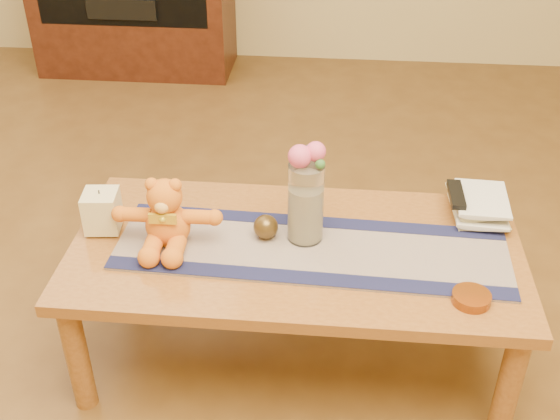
# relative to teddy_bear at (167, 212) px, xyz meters

# --- Properties ---
(floor) EXTENTS (5.50, 5.50, 0.00)m
(floor) POSITION_rel_teddy_bear_xyz_m (0.39, 0.02, -0.56)
(floor) COLOR #573818
(floor) RESTS_ON ground
(coffee_table_top) EXTENTS (1.40, 0.70, 0.04)m
(coffee_table_top) POSITION_rel_teddy_bear_xyz_m (0.39, 0.02, -0.13)
(coffee_table_top) COLOR brown
(coffee_table_top) RESTS_ON floor
(table_leg_fl) EXTENTS (0.07, 0.07, 0.41)m
(table_leg_fl) POSITION_rel_teddy_bear_xyz_m (-0.25, -0.27, -0.36)
(table_leg_fl) COLOR brown
(table_leg_fl) RESTS_ON floor
(table_leg_fr) EXTENTS (0.07, 0.07, 0.41)m
(table_leg_fr) POSITION_rel_teddy_bear_xyz_m (1.03, -0.27, -0.36)
(table_leg_fr) COLOR brown
(table_leg_fr) RESTS_ON floor
(table_leg_bl) EXTENTS (0.07, 0.07, 0.41)m
(table_leg_bl) POSITION_rel_teddy_bear_xyz_m (-0.25, 0.31, -0.36)
(table_leg_bl) COLOR brown
(table_leg_bl) RESTS_ON floor
(table_leg_br) EXTENTS (0.07, 0.07, 0.41)m
(table_leg_br) POSITION_rel_teddy_bear_xyz_m (1.03, 0.31, -0.36)
(table_leg_br) COLOR brown
(table_leg_br) RESTS_ON floor
(persian_runner) EXTENTS (1.21, 0.39, 0.01)m
(persian_runner) POSITION_rel_teddy_bear_xyz_m (0.44, 0.00, -0.11)
(persian_runner) COLOR #1B1D4E
(persian_runner) RESTS_ON coffee_table_top
(runner_border_near) EXTENTS (1.20, 0.10, 0.00)m
(runner_border_near) POSITION_rel_teddy_bear_xyz_m (0.44, -0.14, -0.11)
(runner_border_near) COLOR #151841
(runner_border_near) RESTS_ON persian_runner
(runner_border_far) EXTENTS (1.20, 0.10, 0.00)m
(runner_border_far) POSITION_rel_teddy_bear_xyz_m (0.45, 0.15, -0.11)
(runner_border_far) COLOR #151841
(runner_border_far) RESTS_ON persian_runner
(teddy_bear) EXTENTS (0.32, 0.27, 0.21)m
(teddy_bear) POSITION_rel_teddy_bear_xyz_m (0.00, 0.00, 0.00)
(teddy_bear) COLOR orange
(teddy_bear) RESTS_ON persian_runner
(pillar_candle) EXTENTS (0.12, 0.12, 0.13)m
(pillar_candle) POSITION_rel_teddy_bear_xyz_m (-0.22, 0.05, -0.04)
(pillar_candle) COLOR beige
(pillar_candle) RESTS_ON persian_runner
(candle_wick) EXTENTS (0.00, 0.00, 0.01)m
(candle_wick) POSITION_rel_teddy_bear_xyz_m (-0.22, 0.05, 0.03)
(candle_wick) COLOR black
(candle_wick) RESTS_ON pillar_candle
(glass_vase) EXTENTS (0.11, 0.11, 0.26)m
(glass_vase) POSITION_rel_teddy_bear_xyz_m (0.42, 0.06, 0.02)
(glass_vase) COLOR silver
(glass_vase) RESTS_ON persian_runner
(potpourri_fill) EXTENTS (0.09, 0.09, 0.18)m
(potpourri_fill) POSITION_rel_teddy_bear_xyz_m (0.42, 0.06, -0.02)
(potpourri_fill) COLOR beige
(potpourri_fill) RESTS_ON glass_vase
(rose_left) EXTENTS (0.07, 0.07, 0.07)m
(rose_left) POSITION_rel_teddy_bear_xyz_m (0.40, 0.05, 0.19)
(rose_left) COLOR #DA4D7E
(rose_left) RESTS_ON glass_vase
(rose_right) EXTENTS (0.06, 0.06, 0.06)m
(rose_right) POSITION_rel_teddy_bear_xyz_m (0.44, 0.06, 0.20)
(rose_right) COLOR #DA4D7E
(rose_right) RESTS_ON glass_vase
(blue_flower_back) EXTENTS (0.04, 0.04, 0.04)m
(blue_flower_back) POSITION_rel_teddy_bear_xyz_m (0.43, 0.09, 0.18)
(blue_flower_back) COLOR #494E9E
(blue_flower_back) RESTS_ON glass_vase
(blue_flower_side) EXTENTS (0.04, 0.04, 0.04)m
(blue_flower_side) POSITION_rel_teddy_bear_xyz_m (0.39, 0.08, 0.17)
(blue_flower_side) COLOR #494E9E
(blue_flower_side) RESTS_ON glass_vase
(leaf_sprig) EXTENTS (0.03, 0.03, 0.03)m
(leaf_sprig) POSITION_rel_teddy_bear_xyz_m (0.46, 0.04, 0.17)
(leaf_sprig) COLOR #33662D
(leaf_sprig) RESTS_ON glass_vase
(bronze_ball) EXTENTS (0.08, 0.08, 0.08)m
(bronze_ball) POSITION_rel_teddy_bear_xyz_m (0.30, 0.05, -0.07)
(bronze_ball) COLOR #493618
(bronze_ball) RESTS_ON persian_runner
(book_bottom) EXTENTS (0.18, 0.23, 0.02)m
(book_bottom) POSITION_rel_teddy_bear_xyz_m (0.90, 0.24, -0.10)
(book_bottom) COLOR beige
(book_bottom) RESTS_ON coffee_table_top
(book_lower) EXTENTS (0.18, 0.24, 0.02)m
(book_lower) POSITION_rel_teddy_bear_xyz_m (0.90, 0.24, -0.09)
(book_lower) COLOR beige
(book_lower) RESTS_ON book_bottom
(book_upper) EXTENTS (0.19, 0.24, 0.02)m
(book_upper) POSITION_rel_teddy_bear_xyz_m (0.89, 0.25, -0.07)
(book_upper) COLOR beige
(book_upper) RESTS_ON book_lower
(book_top) EXTENTS (0.17, 0.23, 0.02)m
(book_top) POSITION_rel_teddy_bear_xyz_m (0.90, 0.24, -0.05)
(book_top) COLOR beige
(book_top) RESTS_ON book_upper
(tv_remote) EXTENTS (0.05, 0.16, 0.02)m
(tv_remote) POSITION_rel_teddy_bear_xyz_m (0.90, 0.23, -0.03)
(tv_remote) COLOR black
(tv_remote) RESTS_ON book_top
(amber_dish) EXTENTS (0.11, 0.11, 0.03)m
(amber_dish) POSITION_rel_teddy_bear_xyz_m (0.90, -0.19, -0.10)
(amber_dish) COLOR #BF5914
(amber_dish) RESTS_ON coffee_table_top
(stereo_lower) EXTENTS (0.42, 0.28, 0.12)m
(stereo_lower) POSITION_rel_teddy_bear_xyz_m (-0.81, 2.37, -0.10)
(stereo_lower) COLOR black
(stereo_lower) RESTS_ON media_cabinet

